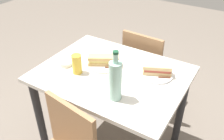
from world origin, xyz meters
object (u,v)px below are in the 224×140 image
at_px(plate_far, 104,65).
at_px(baguette_sandwich_far, 104,60).
at_px(chair_near, 146,67).
at_px(olive_bowl, 66,64).
at_px(dining_table, 112,87).
at_px(baguette_sandwich_near, 157,69).
at_px(plate_near, 156,74).
at_px(knife_far, 105,67).
at_px(water_bottle, 115,80).
at_px(knife_near, 159,77).
at_px(beer_glass, 77,64).

xyz_separation_m(plate_far, baguette_sandwich_far, (0.00, 0.00, 0.04)).
bearing_deg(chair_near, plate_far, 79.16).
bearing_deg(olive_bowl, chair_near, -116.69).
distance_m(dining_table, plate_far, 0.18).
distance_m(baguette_sandwich_near, plate_far, 0.39).
xyz_separation_m(chair_near, baguette_sandwich_far, (0.11, 0.55, 0.33)).
bearing_deg(plate_near, olive_bowl, 20.17).
height_order(chair_near, knife_far, chair_near).
height_order(dining_table, water_bottle, water_bottle).
xyz_separation_m(plate_near, water_bottle, (0.12, 0.36, 0.13)).
relative_size(dining_table, water_bottle, 3.13).
bearing_deg(dining_table, chair_near, -90.94).
bearing_deg(knife_near, plate_near, -52.68).
xyz_separation_m(baguette_sandwich_far, olive_bowl, (0.24, 0.14, -0.03)).
xyz_separation_m(beer_glass, olive_bowl, (0.13, -0.03, -0.06)).
distance_m(plate_near, plate_far, 0.39).
bearing_deg(knife_far, plate_near, -159.77).
xyz_separation_m(baguette_sandwich_far, beer_glass, (0.11, 0.17, 0.02)).
height_order(plate_far, olive_bowl, olive_bowl).
height_order(dining_table, knife_near, knife_near).
xyz_separation_m(baguette_sandwich_near, knife_far, (0.34, 0.13, -0.03)).
bearing_deg(knife_far, baguette_sandwich_far, -46.93).
bearing_deg(chair_near, plate_near, 120.41).
distance_m(dining_table, beer_glass, 0.32).
xyz_separation_m(baguette_sandwich_near, beer_glass, (0.49, 0.26, 0.02)).
bearing_deg(plate_near, water_bottle, 71.22).
height_order(chair_near, beer_glass, beer_glass).
distance_m(knife_near, plate_far, 0.41).
bearing_deg(water_bottle, olive_bowl, -14.47).
relative_size(chair_near, water_bottle, 2.64).
bearing_deg(plate_far, baguette_sandwich_far, 0.00).
bearing_deg(baguette_sandwich_far, baguette_sandwich_near, -166.95).
distance_m(baguette_sandwich_far, olive_bowl, 0.28).
distance_m(plate_near, beer_glass, 0.56).
distance_m(knife_far, olive_bowl, 0.30).
bearing_deg(plate_far, dining_table, 155.61).
relative_size(plate_far, olive_bowl, 2.47).
bearing_deg(knife_near, knife_far, 12.84).
xyz_separation_m(baguette_sandwich_near, plate_far, (0.38, 0.09, -0.04)).
distance_m(chair_near, knife_far, 0.67).
distance_m(knife_far, water_bottle, 0.34).
height_order(dining_table, chair_near, chair_near).
xyz_separation_m(knife_far, beer_glass, (0.15, 0.13, 0.05)).
height_order(baguette_sandwich_near, water_bottle, water_bottle).
relative_size(baguette_sandwich_near, water_bottle, 0.63).
bearing_deg(baguette_sandwich_near, water_bottle, 71.22).
distance_m(plate_far, baguette_sandwich_far, 0.04).
relative_size(dining_table, knife_near, 6.27).
distance_m(chair_near, knife_near, 0.66).
bearing_deg(olive_bowl, plate_far, -149.94).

